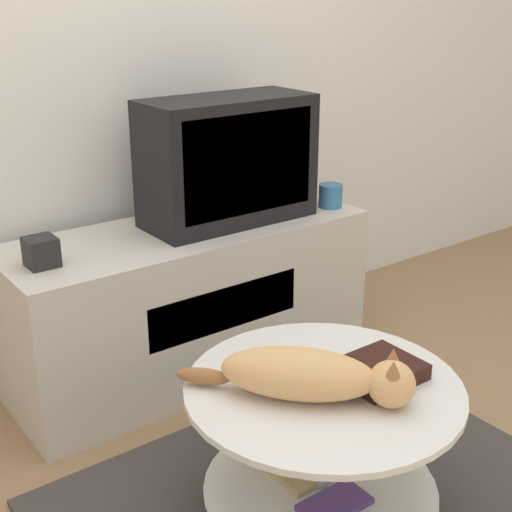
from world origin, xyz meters
name	(u,v)px	position (x,y,z in m)	size (l,w,h in m)	color
wall_back	(100,20)	(0.00, 1.29, 1.30)	(8.00, 0.05, 2.60)	silver
tv_stand	(190,301)	(0.13, 0.96, 0.29)	(1.37, 0.49, 0.58)	beige
tv	(228,160)	(0.31, 0.95, 0.81)	(0.64, 0.28, 0.46)	black
speaker	(41,252)	(-0.43, 0.91, 0.63)	(0.09, 0.09, 0.09)	black
mug	(330,196)	(0.73, 0.85, 0.63)	(0.09, 0.09, 0.09)	teal
coffee_table	(322,436)	(-0.05, 0.01, 0.29)	(0.73, 0.73, 0.43)	#B2B2B7
dvd_box	(379,370)	(0.09, -0.05, 0.47)	(0.21, 0.18, 0.04)	black
cat	(312,375)	(-0.11, -0.02, 0.51)	(0.44, 0.48, 0.14)	tan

